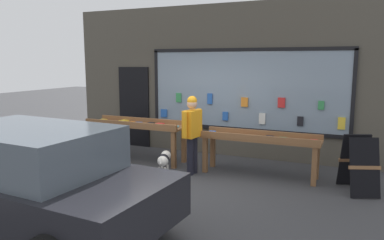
# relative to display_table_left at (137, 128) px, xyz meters

# --- Properties ---
(ground_plane) EXTENTS (40.00, 40.00, 0.00)m
(ground_plane) POSITION_rel_display_table_left_xyz_m (1.42, -1.03, -0.75)
(ground_plane) COLOR #38383A
(shopfront_facade) EXTENTS (7.79, 0.29, 3.58)m
(shopfront_facade) POSITION_rel_display_table_left_xyz_m (1.43, 1.36, 1.02)
(shopfront_facade) COLOR #4C473D
(shopfront_facade) RESTS_ON ground_plane
(display_table_left) EXTENTS (2.34, 0.70, 0.94)m
(display_table_left) POSITION_rel_display_table_left_xyz_m (0.00, 0.00, 0.00)
(display_table_left) COLOR brown
(display_table_left) RESTS_ON ground_plane
(display_table_right) EXTENTS (2.34, 0.63, 0.86)m
(display_table_right) POSITION_rel_display_table_left_xyz_m (2.84, -0.00, -0.06)
(display_table_right) COLOR brown
(display_table_right) RESTS_ON ground_plane
(person_browsing) EXTENTS (0.27, 0.63, 1.58)m
(person_browsing) POSITION_rel_display_table_left_xyz_m (1.59, -0.46, 0.16)
(person_browsing) COLOR black
(person_browsing) RESTS_ON ground_plane
(small_dog) EXTENTS (0.31, 0.56, 0.44)m
(small_dog) POSITION_rel_display_table_left_xyz_m (1.07, -0.69, -0.46)
(small_dog) COLOR white
(small_dog) RESTS_ON ground_plane
(sandwich_board_sign) EXTENTS (0.73, 0.87, 0.98)m
(sandwich_board_sign) POSITION_rel_display_table_left_xyz_m (4.65, -0.22, -0.25)
(sandwich_board_sign) COLOR black
(sandwich_board_sign) RESTS_ON ground_plane
(parked_car) EXTENTS (4.01, 2.03, 1.41)m
(parked_car) POSITION_rel_display_table_left_xyz_m (0.68, -3.68, -0.01)
(parked_car) COLOR black
(parked_car) RESTS_ON ground_plane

